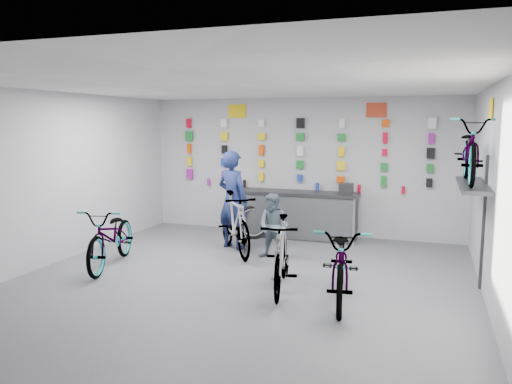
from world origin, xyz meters
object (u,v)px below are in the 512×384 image
at_px(bike_right, 342,262).
at_px(bike_service, 235,223).
at_px(customer, 274,226).
at_px(bike_center, 281,255).
at_px(bike_left, 112,236).
at_px(clerk, 233,200).
at_px(counter, 295,215).

height_order(bike_right, bike_service, bike_service).
bearing_deg(customer, bike_center, -62.22).
bearing_deg(customer, bike_left, -143.97).
distance_m(bike_center, clerk, 2.70).
relative_size(bike_left, bike_right, 0.96).
xyz_separation_m(counter, bike_left, (-2.40, -3.18, 0.04)).
relative_size(bike_center, bike_right, 0.86).
xyz_separation_m(bike_center, clerk, (-1.62, 2.13, 0.42)).
bearing_deg(bike_right, customer, 122.59).
bearing_deg(bike_right, clerk, 129.61).
xyz_separation_m(counter, bike_service, (-0.72, -1.68, 0.10)).
height_order(bike_service, customer, customer).
bearing_deg(counter, bike_service, -113.23).
bearing_deg(clerk, bike_right, 158.58).
xyz_separation_m(bike_left, clerk, (1.48, 1.89, 0.43)).
relative_size(bike_center, clerk, 0.94).
relative_size(bike_left, bike_center, 1.11).
height_order(counter, bike_right, bike_right).
bearing_deg(counter, bike_right, -65.52).
xyz_separation_m(bike_service, clerk, (-0.20, 0.39, 0.38)).
height_order(bike_left, customer, customer).
xyz_separation_m(bike_service, customer, (0.80, -0.12, 0.01)).
distance_m(bike_left, clerk, 2.43).
xyz_separation_m(clerk, customer, (1.00, -0.51, -0.36)).
distance_m(counter, bike_service, 1.83).
height_order(bike_left, bike_service, bike_service).
height_order(bike_service, clerk, clerk).
relative_size(counter, customer, 2.25).
bearing_deg(clerk, bike_service, 137.36).
height_order(bike_left, bike_right, bike_right).
height_order(bike_right, customer, customer).
xyz_separation_m(counter, bike_right, (1.61, -3.53, 0.07)).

